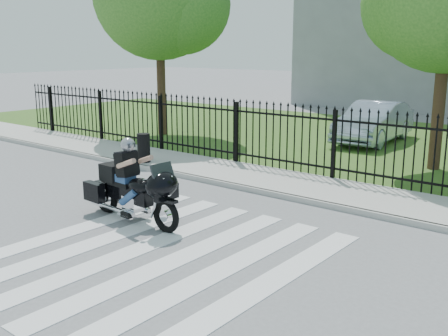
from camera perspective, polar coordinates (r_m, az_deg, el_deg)
The scene contains 9 objects.
ground at distance 8.62m, azimuth -7.29°, elevation -9.32°, with size 120.00×120.00×0.00m, color slate.
crosswalk at distance 8.62m, azimuth -7.29°, elevation -9.29°, with size 5.00×5.50×0.01m, color silver, non-canonical shape.
sidewalk at distance 12.40m, azimuth 9.56°, elevation -2.15°, with size 40.00×2.00×0.12m, color #ADAAA3.
curb at distance 11.57m, azimuth 7.12°, elevation -3.17°, with size 40.00×0.12×0.12m, color #ADAAA3.
grass_strip at distance 18.70m, azimuth 20.20°, elevation 2.17°, with size 40.00×12.00×0.02m, color #356021.
iron_fence at distance 13.08m, azimuth 11.86°, elevation 2.32°, with size 26.00×0.04×1.80m.
motorcycle_rider at distance 10.14m, azimuth -10.07°, elevation -1.99°, with size 2.49×0.84×1.65m.
parked_car at distance 19.02m, azimuth 16.00°, elevation 4.82°, with size 1.49×4.28×1.41m, color #A6B5D1.
litter_bin at distance 14.81m, azimuth -8.73°, elevation 2.18°, with size 0.36×0.36×0.81m, color black.
Camera 1 is at (5.81, -5.48, 3.26)m, focal length 42.00 mm.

